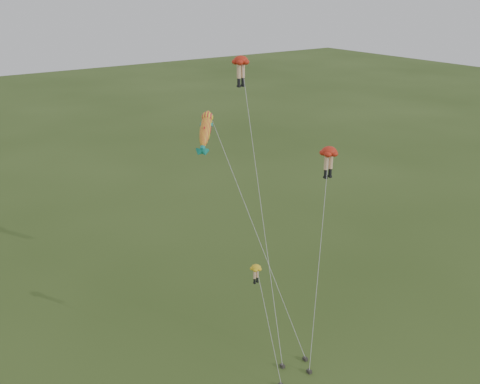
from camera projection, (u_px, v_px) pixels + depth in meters
ground at (276, 358)px, 39.66m from camera, size 300.00×300.00×0.00m
legs_kite_red_high at (241, 67)px, 43.04m from camera, size 5.76×13.00×20.53m
legs_kite_red_mid at (329, 157)px, 39.67m from camera, size 6.42×5.84×14.67m
legs_kite_yellow at (258, 277)px, 36.11m from camera, size 0.90×3.53×8.24m
fish_kite at (206, 130)px, 38.75m from camera, size 4.16×10.27×17.49m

